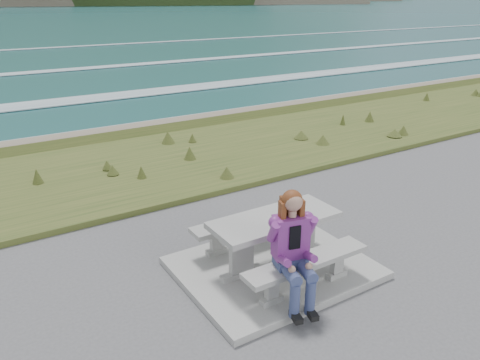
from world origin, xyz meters
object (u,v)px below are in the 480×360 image
(picnic_table, at_px, (275,228))
(bench_seaward, at_px, (247,224))
(bench_landward, at_px, (306,266))
(seated_woman, at_px, (295,265))

(picnic_table, bearing_deg, bench_seaward, 90.00)
(bench_landward, distance_m, bench_seaward, 1.40)
(bench_landward, bearing_deg, seated_woman, -156.35)
(bench_landward, xyz_separation_m, seated_woman, (-0.30, -0.13, 0.18))
(picnic_table, distance_m, bench_landward, 0.74)
(seated_woman, bearing_deg, bench_seaward, 93.79)
(picnic_table, height_order, seated_woman, seated_woman)
(bench_seaward, height_order, seated_woman, seated_woman)
(bench_landward, distance_m, seated_woman, 0.38)
(picnic_table, height_order, bench_landward, picnic_table)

